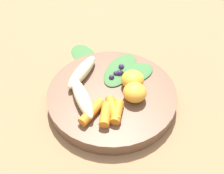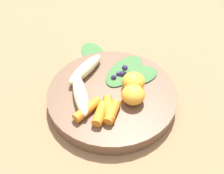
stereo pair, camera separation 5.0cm
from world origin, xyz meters
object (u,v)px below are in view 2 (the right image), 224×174
Objects in this scene: bowl at (112,95)px; banana_peeled_left at (80,94)px; kale_leaf_stray at (92,52)px; orange_segment_near at (133,82)px; banana_peeled_right at (86,69)px.

banana_peeled_left reaches higher than bowl.
kale_leaf_stray is (-0.01, 0.19, -0.04)m from banana_peeled_left.
bowl is 0.18m from kale_leaf_stray.
orange_segment_near is (0.04, 0.01, 0.03)m from bowl.
bowl is 5.69× the size of orange_segment_near.
bowl is 0.06m from orange_segment_near.
kale_leaf_stray is (-0.07, 0.16, -0.01)m from bowl.
orange_segment_near is (0.11, -0.03, 0.00)m from banana_peeled_right.
banana_peeled_right is 0.11m from orange_segment_near.
orange_segment_near is at bearing 92.37° from banana_peeled_left.
banana_peeled_left is 1.17× the size of kale_leaf_stray.
orange_segment_near reaches higher than banana_peeled_right.
kale_leaf_stray is at bearing 113.57° from bowl.
orange_segment_near is 0.50× the size of kale_leaf_stray.
banana_peeled_right is at bearing 156.80° from kale_leaf_stray.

